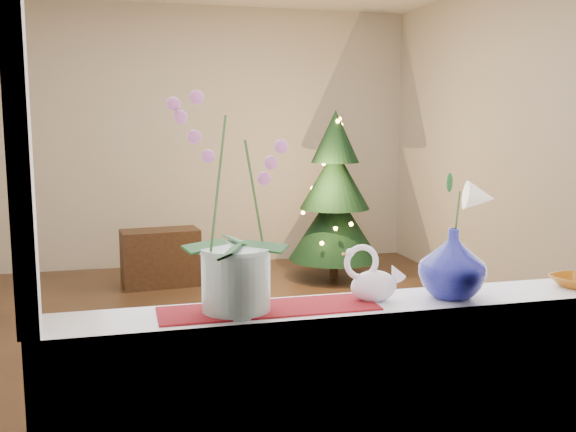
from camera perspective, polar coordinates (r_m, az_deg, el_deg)
name	(u,v)px	position (r m, az deg, el deg)	size (l,w,h in m)	color
ground	(248,337)	(4.63, -3.60, -10.72)	(5.00, 5.00, 0.00)	#322014
wall_back	(201,138)	(6.85, -7.70, 6.92)	(4.50, 0.10, 2.70)	beige
wall_front	(400,176)	(1.98, 9.88, 3.56)	(4.50, 0.10, 2.70)	beige
wall_right	(535,143)	(5.28, 21.12, 6.04)	(0.10, 5.00, 2.70)	beige
windowsill	(380,307)	(2.18, 8.17, -8.01)	(2.20, 0.26, 0.04)	white
window_frame	(398,59)	(2.01, 9.78, 13.62)	(2.22, 0.06, 1.60)	white
runner	(269,309)	(2.06, -1.71, -8.22)	(0.70, 0.20, 0.01)	maroon
orchid_pot	(235,204)	(1.98, -4.74, 1.08)	(0.23, 0.23, 0.68)	white
swan	(374,274)	(2.15, 7.65, -5.14)	(0.22, 0.10, 0.18)	white
blue_vase	(453,258)	(2.24, 14.43, -3.63)	(0.26, 0.26, 0.27)	navy
lily	(455,188)	(2.21, 14.65, 2.42)	(0.15, 0.09, 0.20)	white
paperweight	(461,288)	(2.27, 15.14, -6.21)	(0.07, 0.07, 0.07)	silver
amber_dish	(576,282)	(2.55, 24.21, -5.38)	(0.14, 0.14, 0.04)	#9A510E
xmas_tree	(335,195)	(6.20, 4.18, 1.85)	(0.89, 0.89, 1.62)	black
side_table	(161,258)	(6.08, -11.26, -3.66)	(0.70, 0.35, 0.53)	black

